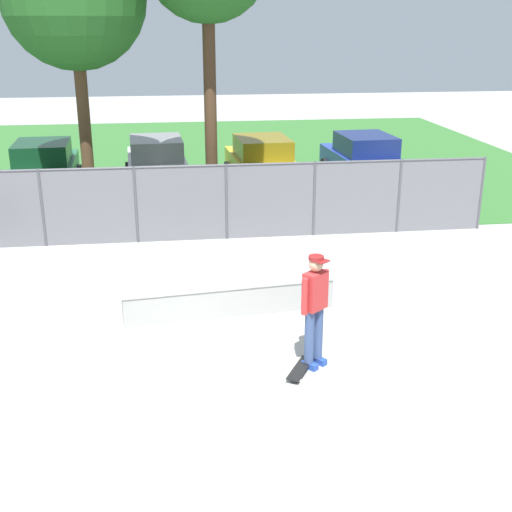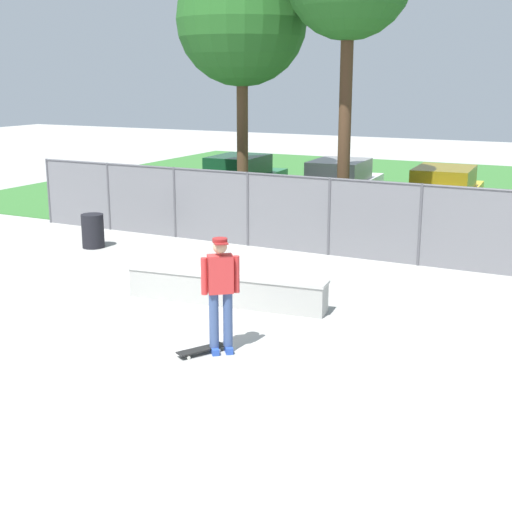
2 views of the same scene
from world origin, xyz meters
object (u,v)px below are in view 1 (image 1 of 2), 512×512
(car_green, at_px, (44,168))
(car_yellow, at_px, (262,162))
(concrete_ledge, at_px, (229,298))
(skateboard, at_px, (300,368))
(car_white, at_px, (157,163))
(car_blue, at_px, (364,159))
(skateboarder, at_px, (315,306))

(car_green, relative_size, car_yellow, 1.00)
(concrete_ledge, bearing_deg, car_yellow, 78.56)
(skateboard, bearing_deg, car_green, 115.36)
(car_white, height_order, car_blue, same)
(car_yellow, bearing_deg, car_green, 179.49)
(car_white, bearing_deg, car_green, -175.30)
(concrete_ledge, xyz_separation_m, skateboarder, (1.13, -2.17, 0.72))
(skateboard, bearing_deg, car_blue, 69.73)
(car_white, bearing_deg, concrete_ledge, -82.03)
(skateboarder, bearing_deg, concrete_ledge, 117.39)
(skateboarder, xyz_separation_m, car_yellow, (0.83, 11.83, -0.19))
(concrete_ledge, distance_m, car_blue, 11.14)
(skateboarder, distance_m, car_white, 12.43)
(car_blue, bearing_deg, car_white, 177.95)
(concrete_ledge, distance_m, skateboard, 2.55)
(skateboarder, bearing_deg, car_blue, 70.44)
(skateboarder, bearing_deg, skateboard, -139.46)
(concrete_ledge, relative_size, skateboard, 5.00)
(car_green, relative_size, car_white, 1.00)
(car_green, xyz_separation_m, car_white, (3.45, 0.28, 0.00))
(car_yellow, distance_m, car_blue, 3.41)
(skateboarder, height_order, car_green, skateboarder)
(concrete_ledge, distance_m, car_green, 10.87)
(concrete_ledge, xyz_separation_m, car_yellow, (1.95, 9.65, 0.53))
(skateboarder, height_order, car_yellow, skateboarder)
(concrete_ledge, xyz_separation_m, car_white, (-1.40, 10.00, 0.53))
(car_white, bearing_deg, skateboard, -79.56)
(car_yellow, xyz_separation_m, car_blue, (3.41, 0.10, 0.00))
(concrete_ledge, relative_size, skateboarder, 2.16)
(car_green, bearing_deg, car_blue, 0.24)
(skateboard, relative_size, car_blue, 0.19)
(skateboarder, height_order, skateboard, skateboarder)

